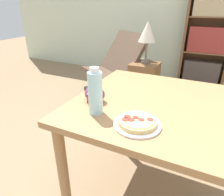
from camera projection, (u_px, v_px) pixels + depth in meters
The scene contains 8 objects.
dining_table at pixel (162, 119), 1.18m from camera, with size 1.01×0.92×0.72m.
pizza_on_plate at pixel (137, 123), 0.92m from camera, with size 0.22×0.22×0.04m.
grape_bunch at pixel (94, 94), 1.14m from camera, with size 0.13×0.10×0.09m.
drink_bottle at pixel (95, 92), 0.99m from camera, with size 0.07×0.07×0.24m.
lounge_chair_near at pixel (114, 77), 2.86m from camera, with size 0.93×1.00×0.88m.
bookshelf at pixel (208, 38), 3.06m from camera, with size 0.69×0.25×1.60m.
side_table at pixel (144, 84), 2.65m from camera, with size 0.34×0.34×0.55m.
table_lamp at pixel (147, 34), 2.37m from camera, with size 0.21×0.21×0.51m.
Camera 1 is at (0.09, -1.01, 1.23)m, focal length 32.00 mm.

